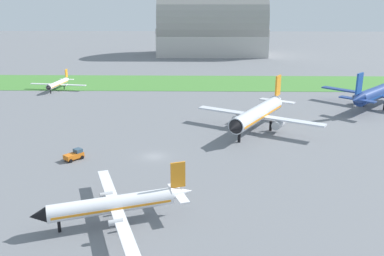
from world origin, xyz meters
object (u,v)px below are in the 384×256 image
Objects in this scene: airplane_midfield_jet at (258,114)px; pushback_tug_near_gate at (74,155)px; airplane_foreground_turboprop at (115,204)px; airplane_parked_jet_far at (377,93)px; airplane_taxiing_turboprop at (58,84)px.

airplane_midfield_jet is 42.42m from pushback_tug_near_gate.
airplane_foreground_turboprop is 6.42× the size of pushback_tug_near_gate.
airplane_parked_jet_far is 1.34× the size of airplane_taxiing_turboprop.
airplane_midfield_jet is at bearing -21.48° from pushback_tug_near_gate.
airplane_midfield_jet is 7.17× the size of pushback_tug_near_gate.
airplane_midfield_jet reaches higher than airplane_taxiing_turboprop.
airplane_foreground_turboprop is 26.73m from pushback_tug_near_gate.
airplane_foreground_turboprop is 0.90× the size of airplane_midfield_jet.
airplane_taxiing_turboprop is at bearing 61.29° from pushback_tug_near_gate.
airplane_foreground_turboprop is at bearing 179.61° from airplane_parked_jet_far.
airplane_taxiing_turboprop is at bearing -95.42° from airplane_midfield_jet.
pushback_tug_near_gate is at bearing 162.10° from airplane_parked_jet_far.
airplane_midfield_jet reaches higher than pushback_tug_near_gate.
pushback_tug_near_gate is (23.18, -62.43, -1.21)m from airplane_taxiing_turboprop.
airplane_foreground_turboprop is 0.96× the size of airplane_parked_jet_far.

